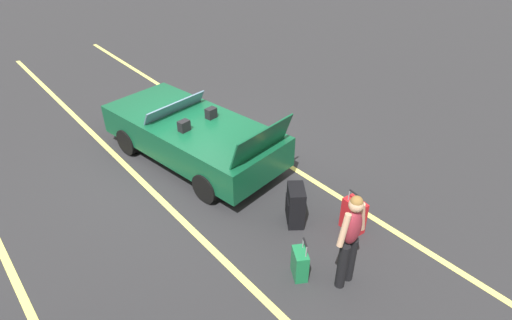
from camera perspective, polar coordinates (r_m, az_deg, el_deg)
ground_plane at (r=9.43m, az=-8.20°, el=0.21°), size 80.00×80.00×0.00m
lot_line_near at (r=10.10m, az=-1.59°, el=3.01°), size 18.00×0.12×0.01m
lot_line_mid at (r=8.96m, az=-15.20°, el=-2.75°), size 18.00×0.12×0.01m
convertible_car at (r=9.26m, az=-9.31°, el=3.72°), size 4.35×2.35×1.53m
suitcase_large_black at (r=7.49m, az=5.35°, el=-6.13°), size 0.55×0.52×0.74m
suitcase_medium_bright at (r=7.53m, az=13.04°, el=-7.32°), size 0.42×0.30×0.85m
suitcase_small_carryon at (r=6.66m, az=5.93°, el=-13.75°), size 0.39×0.35×0.71m
traveler_person at (r=6.20m, az=12.67°, el=-10.09°), size 0.24×0.61×1.65m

